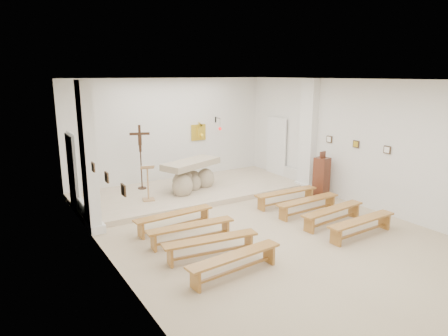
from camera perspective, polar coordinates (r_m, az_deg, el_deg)
ground at (r=9.69m, az=4.99°, el=-8.71°), size 7.00×10.00×0.00m
wall_left at (r=7.66m, az=-16.18°, el=-1.40°), size 0.02×10.00×3.50m
wall_right at (r=11.59m, az=19.17°, el=3.26°), size 0.02×10.00×3.50m
wall_back at (r=13.45m, az=-7.70°, el=5.17°), size 7.00×0.02×3.50m
ceiling at (r=8.99m, az=5.45°, el=12.39°), size 7.00×10.00×0.02m
sanctuary_platform at (r=12.48m, az=-4.65°, el=-3.26°), size 6.98×3.00×0.15m
pilaster_left at (r=9.58m, az=-18.78°, el=1.31°), size 0.26×0.55×3.50m
pilaster_right at (r=12.84m, az=11.93°, el=4.62°), size 0.26×0.55×3.50m
gold_wall_relief at (r=13.89m, az=-3.67°, el=5.10°), size 0.55×0.04×0.55m
sanctuary_lamp at (r=13.99m, az=-0.65°, el=5.85°), size 0.11×0.36×0.44m
station_frame_left_front at (r=6.93m, az=-14.18°, el=-3.06°), size 0.03×0.20×0.20m
station_frame_left_mid at (r=7.86m, az=-16.42°, el=-1.28°), size 0.03×0.20×0.20m
station_frame_left_rear at (r=8.80m, az=-18.19°, el=0.13°), size 0.03×0.20×0.20m
station_frame_right_front at (r=11.10m, az=22.27°, el=2.43°), size 0.03×0.20×0.20m
station_frame_right_mid at (r=11.71m, az=18.34°, el=3.26°), size 0.03×0.20×0.20m
station_frame_right_rear at (r=12.36m, az=14.81°, el=4.00°), size 0.03×0.20×0.20m
radiator_left at (r=10.61m, az=-19.38°, el=-5.91°), size 0.10×0.85×0.52m
radiator_right at (r=13.68m, az=9.80°, el=-1.09°), size 0.10×0.85×0.52m
altar at (r=12.24m, az=-4.76°, el=-1.38°), size 2.08×1.41×1.00m
lectern at (r=11.34m, az=-10.81°, el=-2.04°), size 0.44×0.39×1.05m
crucifix_stand at (r=12.40m, az=-11.85°, el=2.20°), size 0.58×0.26×1.98m
potted_plant at (r=12.15m, az=-6.51°, el=-2.15°), size 0.48×0.42×0.51m
donation_pedestal at (r=12.23m, az=13.75°, el=-1.31°), size 0.45×0.45×1.41m
bench_left_front at (r=9.60m, az=-7.13°, el=-6.99°), size 1.99×0.44×0.42m
bench_right_front at (r=11.38m, az=8.87°, el=-3.78°), size 1.98×0.36×0.42m
bench_left_second at (r=8.86m, az=-4.74°, el=-8.69°), size 2.00×0.47×0.42m
bench_right_second at (r=10.77m, az=11.89°, el=-4.90°), size 1.99×0.37×0.42m
bench_left_third at (r=8.15m, az=-1.89°, el=-10.66°), size 2.00×0.58×0.42m
bench_right_third at (r=10.19m, az=15.28°, el=-6.14°), size 2.00×0.49×0.42m
bench_left_fourth at (r=7.48m, az=1.54°, el=-12.98°), size 2.00×0.48×0.42m
bench_right_fourth at (r=9.66m, az=19.07°, el=-7.50°), size 1.99×0.39×0.42m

